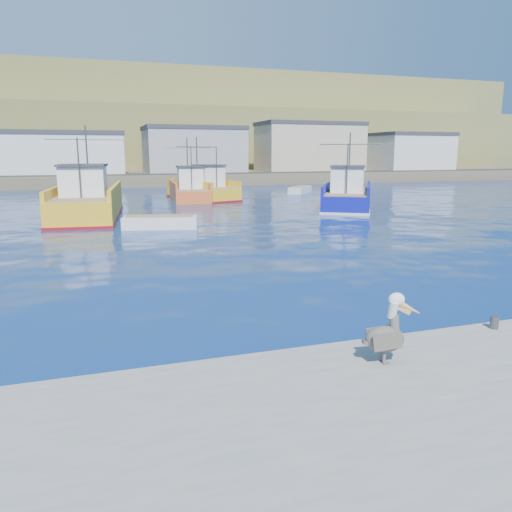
{
  "coord_description": "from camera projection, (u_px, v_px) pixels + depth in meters",
  "views": [
    {
      "loc": [
        -6.08,
        -12.44,
        4.67
      ],
      "look_at": [
        -1.11,
        2.49,
        1.4
      ],
      "focal_mm": 35.0,
      "sensor_mm": 36.0,
      "label": 1
    }
  ],
  "objects": [
    {
      "name": "far_shore",
      "position": [
        113.0,
        133.0,
        113.99
      ],
      "size": [
        200.0,
        81.0,
        24.0
      ],
      "color": "brown",
      "rests_on": "ground"
    },
    {
      "name": "trawler_blue",
      "position": [
        347.0,
        196.0,
        42.48
      ],
      "size": [
        8.75,
        11.16,
        6.45
      ],
      "color": "#0E1394",
      "rests_on": "ground"
    },
    {
      "name": "trawler_yellow_a",
      "position": [
        88.0,
        202.0,
        36.29
      ],
      "size": [
        5.86,
        13.15,
        6.7
      ],
      "color": "gold",
      "rests_on": "ground"
    },
    {
      "name": "skiff_mid",
      "position": [
        160.0,
        223.0,
        31.28
      ],
      "size": [
        4.82,
        2.58,
        1.0
      ],
      "color": "silver",
      "rests_on": "ground"
    },
    {
      "name": "dock_bollards",
      "position": [
        410.0,
        334.0,
        11.28
      ],
      "size": [
        36.2,
        0.2,
        0.3
      ],
      "color": "#4C4C4C",
      "rests_on": "dock"
    },
    {
      "name": "skiff_far",
      "position": [
        300.0,
        190.0,
        58.55
      ],
      "size": [
        4.13,
        4.49,
        0.99
      ],
      "color": "silver",
      "rests_on": "ground"
    },
    {
      "name": "ground",
      "position": [
        320.0,
        318.0,
        14.38
      ],
      "size": [
        260.0,
        260.0,
        0.0
      ],
      "primitive_type": "plane",
      "color": "navy",
      "rests_on": "ground"
    },
    {
      "name": "pelican",
      "position": [
        387.0,
        333.0,
        9.99
      ],
      "size": [
        1.18,
        0.63,
        1.46
      ],
      "color": "#595451",
      "rests_on": "dock"
    },
    {
      "name": "boat_orange",
      "position": [
        189.0,
        190.0,
        49.52
      ],
      "size": [
        4.64,
        9.11,
        6.15
      ],
      "color": "orange",
      "rests_on": "ground"
    },
    {
      "name": "trawler_yellow_b",
      "position": [
        204.0,
        190.0,
        50.8
      ],
      "size": [
        6.15,
        10.3,
        6.32
      ],
      "color": "gold",
      "rests_on": "ground"
    }
  ]
}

